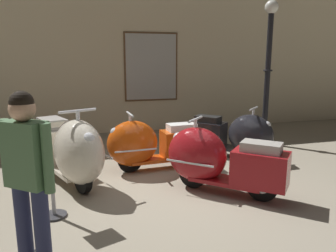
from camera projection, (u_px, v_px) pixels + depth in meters
ground_plane at (179, 195)px, 4.30m from camera, size 60.00×60.00×0.00m
showroom_back_wall at (128, 54)px, 7.84m from camera, size 18.00×0.24×3.79m
scooter_0 at (70, 150)px, 4.56m from camera, size 1.19×1.91×1.13m
scooter_1 at (148, 144)px, 5.19m from camera, size 1.58×0.54×0.95m
scooter_2 at (215, 160)px, 4.33m from camera, size 1.49×1.44×0.99m
scooter_3 at (237, 135)px, 5.83m from camera, size 1.38×1.43×0.95m
lamppost at (268, 71)px, 6.64m from camera, size 0.28×0.28×2.91m
visitor_0 at (28, 171)px, 2.60m from camera, size 0.42×0.38×1.53m
info_stanchion at (52, 177)px, 3.62m from camera, size 0.38×0.32×1.12m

